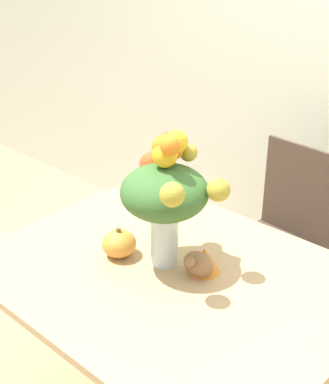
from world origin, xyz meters
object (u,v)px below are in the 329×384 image
Objects in this scene: pumpkin at (119,243)px; flower_vase at (166,192)px; dining_chair_near_window at (278,239)px; turkey_figurine at (202,261)px.

flower_vase is at bearing 28.04° from pumpkin.
flower_vase reaches higher than pumpkin.
pumpkin is at bearing -94.39° from dining_chair_near_window.
dining_chair_near_window is (0.16, 0.91, -0.31)m from pumpkin.
flower_vase reaches higher than dining_chair_near_window.
flower_vase is 3.20× the size of turkey_figurine.
dining_chair_near_window is at bearing 90.21° from flower_vase.
turkey_figurine is at bearing 13.20° from flower_vase.
pumpkin reaches higher than turkey_figurine.
flower_vase is 0.28m from turkey_figurine.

